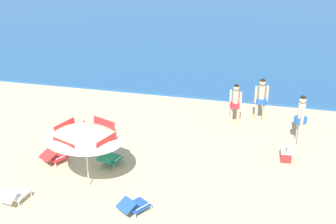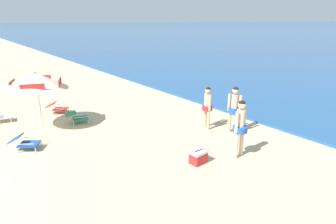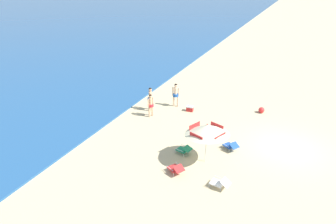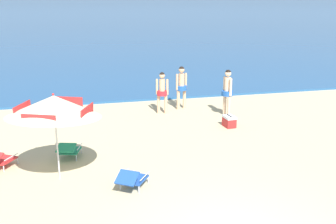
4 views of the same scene
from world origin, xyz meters
The scene contains 11 objects.
ground_plane centered at (0.00, 0.00, 0.00)m, with size 800.00×800.00×0.00m, color tan.
beach_umbrella_striped_main centered at (-3.20, 3.86, 1.92)m, with size 3.23×3.24×2.28m.
lounge_chair_under_umbrella centered at (-1.49, 2.87, 0.27)m, with size 0.93×1.02×0.52m.
lounge_chair_beside_umbrella centered at (-4.77, 4.89, 0.27)m, with size 0.91×1.02×0.51m.
lounge_chair_facing_sea centered at (-4.97, 2.60, 0.27)m, with size 0.69×0.98×0.53m.
lounge_chair_spare_folded centered at (-2.95, 5.15, 0.28)m, with size 0.75×0.97×0.50m.
person_standing_near_shore centered at (3.01, 8.09, 1.05)m, with size 0.44×0.53×1.81m.
person_standing_beside centered at (1.58, 9.49, 1.02)m, with size 0.50×0.43×1.76m.
person_wading_in centered at (0.66, 9.01, 0.96)m, with size 0.47×0.40×1.65m.
cooler_box centered at (2.59, 6.80, 0.20)m, with size 0.39×0.52×0.43m.
beach_ball centered at (4.39, 1.97, 0.21)m, with size 0.43×0.43×0.43m, color red.
Camera 3 is at (-15.93, 0.43, 8.85)m, focal length 31.28 mm.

